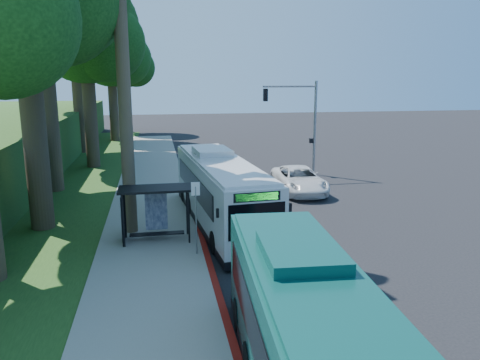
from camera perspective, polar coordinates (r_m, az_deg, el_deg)
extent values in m
plane|color=black|center=(25.37, 5.97, -4.31)|extent=(140.00, 140.00, 0.00)
cube|color=gray|center=(24.40, -10.80, -5.01)|extent=(4.50, 70.00, 0.12)
cube|color=maroon|center=(20.70, -4.42, -8.04)|extent=(0.25, 30.00, 0.13)
cube|color=#234719|center=(29.85, -21.76, -2.52)|extent=(8.00, 70.00, 0.06)
cube|color=black|center=(20.86, -10.29, -1.05)|extent=(3.20, 1.50, 0.10)
cube|color=black|center=(21.25, -14.07, -4.61)|extent=(0.06, 1.30, 2.20)
cube|color=navy|center=(21.85, -10.17, -3.81)|extent=(1.00, 0.12, 1.70)
cube|color=black|center=(21.33, -10.07, -6.47)|extent=(2.40, 0.40, 0.06)
cube|color=black|center=(21.82, -13.85, -4.14)|extent=(0.08, 0.08, 2.40)
cube|color=black|center=(21.81, -6.47, -3.86)|extent=(0.08, 0.08, 2.40)
cube|color=black|center=(20.68, -14.04, -5.09)|extent=(0.08, 0.08, 2.40)
cube|color=black|center=(20.66, -6.24, -4.79)|extent=(0.08, 0.08, 2.40)
cylinder|color=gray|center=(19.25, -5.37, -5.14)|extent=(0.06, 0.06, 3.00)
cube|color=white|center=(18.88, -5.45, -1.08)|extent=(0.35, 0.04, 0.55)
cylinder|color=gray|center=(35.49, 9.09, 6.21)|extent=(0.20, 0.20, 7.00)
cylinder|color=gray|center=(34.67, 6.09, 11.28)|extent=(4.00, 0.14, 0.14)
cube|color=black|center=(34.23, 3.12, 10.31)|extent=(0.30, 0.30, 0.90)
cube|color=black|center=(35.51, 8.66, 4.76)|extent=(0.25, 0.25, 0.35)
cylinder|color=#4C3F2D|center=(21.84, -13.91, 10.01)|extent=(0.60, 0.60, 13.00)
cylinder|color=#382B1E|center=(24.04, -23.88, 6.52)|extent=(1.10, 1.10, 10.50)
sphere|color=black|center=(22.67, -21.68, 19.75)|extent=(5.60, 5.60, 5.60)
cylinder|color=#382B1E|center=(32.01, -22.47, 9.15)|extent=(1.18, 1.18, 11.90)
cylinder|color=#382B1E|center=(39.69, -17.84, 8.46)|extent=(1.06, 1.06, 9.80)
sphere|color=black|center=(39.78, -18.44, 17.12)|extent=(8.40, 8.40, 8.40)
sphere|color=black|center=(38.26, -16.00, 15.79)|extent=(5.88, 5.88, 5.88)
sphere|color=black|center=(41.38, -20.16, 15.63)|extent=(5.46, 5.46, 5.46)
cylinder|color=#382B1E|center=(47.85, -19.09, 9.81)|extent=(1.14, 1.14, 11.20)
sphere|color=black|center=(48.09, -19.70, 18.01)|extent=(9.60, 9.60, 9.60)
sphere|color=black|center=(46.30, -17.42, 16.81)|extent=(6.72, 6.72, 6.72)
sphere|color=black|center=(49.93, -21.28, 16.56)|extent=(6.24, 6.24, 6.24)
cylinder|color=#382B1E|center=(55.55, -15.21, 9.26)|extent=(1.02, 1.02, 9.10)
sphere|color=black|center=(55.55, -15.55, 15.02)|extent=(8.00, 8.00, 8.00)
sphere|color=black|center=(54.20, -13.86, 14.08)|extent=(5.60, 5.60, 5.60)
sphere|color=black|center=(57.04, -16.82, 14.08)|extent=(5.20, 5.20, 5.20)
cylinder|color=#382B1E|center=(63.47, -13.69, 9.39)|extent=(0.98, 0.98, 8.40)
sphere|color=black|center=(63.42, -13.94, 14.04)|extent=(7.00, 7.00, 7.00)
sphere|color=black|center=(62.29, -12.63, 13.25)|extent=(4.90, 4.90, 4.90)
sphere|color=black|center=(64.71, -14.95, 13.31)|extent=(4.55, 4.55, 4.55)
cube|color=silver|center=(23.29, -2.34, -1.27)|extent=(3.61, 12.15, 2.84)
cube|color=black|center=(23.68, -2.31, -4.73)|extent=(3.64, 12.21, 0.35)
cube|color=black|center=(23.70, -2.62, -0.35)|extent=(3.43, 9.53, 1.10)
cube|color=black|center=(17.71, 2.03, -5.00)|extent=(2.24, 0.32, 1.40)
cube|color=black|center=(28.91, -5.02, 2.07)|extent=(2.04, 0.30, 1.00)
cube|color=#19E533|center=(17.44, 2.07, -2.04)|extent=(1.66, 0.25, 0.28)
cube|color=silver|center=(22.98, -2.38, 2.29)|extent=(3.35, 11.53, 0.12)
cube|color=silver|center=(24.87, -3.42, 3.47)|extent=(2.00, 2.64, 0.35)
cylinder|color=black|center=(19.84, -3.04, -7.61)|extent=(0.39, 1.02, 1.00)
cylinder|color=black|center=(20.42, 3.33, -7.01)|extent=(0.39, 1.02, 1.00)
cylinder|color=black|center=(27.73, -6.78, -1.80)|extent=(0.39, 1.02, 1.00)
cylinder|color=black|center=(28.15, -2.14, -1.50)|extent=(0.39, 1.02, 1.00)
cube|color=black|center=(10.37, 9.28, -18.59)|extent=(3.10, 9.28, 1.07)
cube|color=black|center=(15.02, 3.68, -8.06)|extent=(2.00, 0.24, 0.98)
cube|color=#0B3D38|center=(9.39, 10.37, -13.95)|extent=(2.96, 11.25, 0.12)
cube|color=#0B3D38|center=(11.05, 7.42, -8.75)|extent=(1.89, 2.54, 0.34)
cylinder|color=black|center=(14.30, -0.02, -16.05)|extent=(0.35, 0.99, 0.98)
cylinder|color=black|center=(14.70, 9.07, -15.36)|extent=(0.35, 0.99, 0.98)
imported|color=silver|center=(30.34, 7.23, 0.04)|extent=(2.82, 5.88, 1.62)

